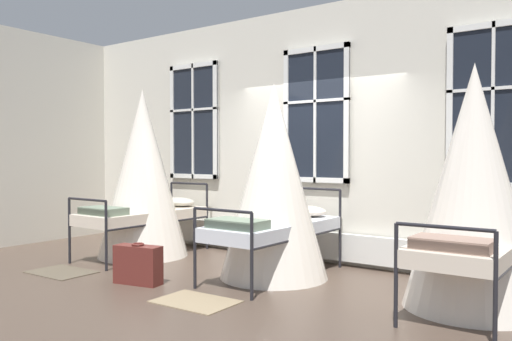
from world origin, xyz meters
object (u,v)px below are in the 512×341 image
cot_first (143,176)px  suitcase_dark (138,265)px  cot_second (274,184)px  cot_third (473,190)px

cot_first → suitcase_dark: size_ratio=4.13×
cot_first → suitcase_dark: bearing=-133.7°
cot_second → cot_third: size_ratio=0.99×
suitcase_dark → cot_third: bearing=8.8°
cot_third → cot_first: bearing=90.6°
cot_first → cot_third: (4.56, 0.03, -0.04)m
cot_first → cot_third: bearing=-89.2°
cot_first → cot_third: cot_first is taller
cot_first → suitcase_dark: cot_first is taller
cot_first → cot_third: 4.56m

